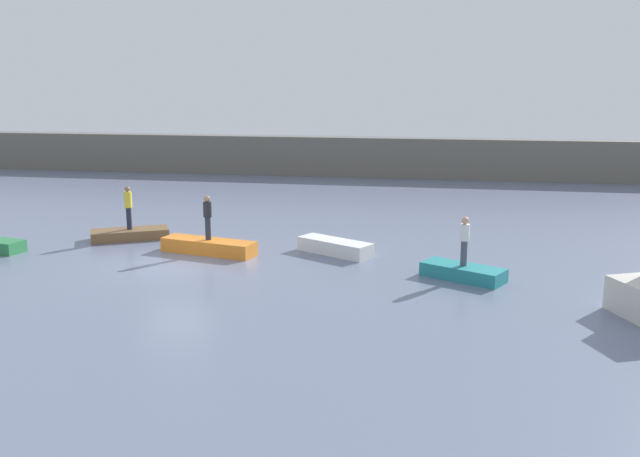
{
  "coord_description": "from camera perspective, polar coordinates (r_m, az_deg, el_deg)",
  "views": [
    {
      "loc": [
        9.37,
        -22.58,
        6.52
      ],
      "look_at": [
        4.62,
        3.78,
        0.71
      ],
      "focal_mm": 38.25,
      "sensor_mm": 36.0,
      "label": 1
    }
  ],
  "objects": [
    {
      "name": "person_white_shirt",
      "position": [
        23.16,
        12.0,
        -0.82
      ],
      "size": [
        0.32,
        0.32,
        1.67
      ],
      "color": "#4C4C56",
      "rests_on": "rowboat_teal"
    },
    {
      "name": "rowboat_orange",
      "position": [
        26.65,
        -9.3,
        -1.49
      ],
      "size": [
        3.91,
        1.8,
        0.54
      ],
      "primitive_type": "cube",
      "rotation": [
        0.0,
        0.0,
        -0.22
      ],
      "color": "orange",
      "rests_on": "ground_plane"
    },
    {
      "name": "embankment_wall",
      "position": [
        48.09,
        -1.08,
        6.08
      ],
      "size": [
        80.0,
        1.2,
        2.72
      ],
      "primitive_type": "cube",
      "color": "#666056",
      "rests_on": "ground_plane"
    },
    {
      "name": "ground_plane",
      "position": [
        25.3,
        -11.92,
        -2.97
      ],
      "size": [
        120.0,
        120.0,
        0.0
      ],
      "primitive_type": "plane",
      "color": "slate"
    },
    {
      "name": "rowboat_teal",
      "position": [
        23.44,
        11.88,
        -3.6
      ],
      "size": [
        2.94,
        2.24,
        0.46
      ],
      "primitive_type": "cube",
      "rotation": [
        0.0,
        0.0,
        -0.49
      ],
      "color": "teal",
      "rests_on": "ground_plane"
    },
    {
      "name": "rowboat_white",
      "position": [
        26.23,
        1.27,
        -1.55
      ],
      "size": [
        3.12,
        2.32,
        0.54
      ],
      "primitive_type": "cube",
      "rotation": [
        0.0,
        0.0,
        -0.51
      ],
      "color": "white",
      "rests_on": "ground_plane"
    },
    {
      "name": "rowboat_brown",
      "position": [
        29.76,
        -15.61,
        -0.46
      ],
      "size": [
        3.34,
        2.55,
        0.43
      ],
      "primitive_type": "cube",
      "rotation": [
        0.0,
        0.0,
        0.49
      ],
      "color": "brown",
      "rests_on": "ground_plane"
    },
    {
      "name": "person_dark_shirt",
      "position": [
        26.39,
        -9.39,
        1.11
      ],
      "size": [
        0.32,
        0.32,
        1.72
      ],
      "color": "#232838",
      "rests_on": "rowboat_orange"
    },
    {
      "name": "person_yellow_shirt",
      "position": [
        29.52,
        -15.75,
        1.87
      ],
      "size": [
        0.32,
        0.32,
        1.82
      ],
      "color": "#232838",
      "rests_on": "rowboat_brown"
    }
  ]
}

